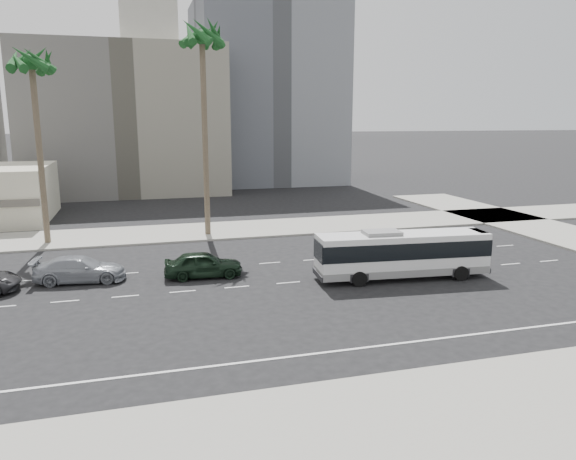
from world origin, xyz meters
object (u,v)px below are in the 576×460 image
object	(u,v)px
car_a	(203,264)
palm_mid	(32,67)
car_b	(80,269)
palm_near	(202,42)
city_bus	(402,253)

from	to	relation	value
car_a	palm_mid	xyz separation A→B (m)	(-10.24, 11.77, 12.09)
car_a	car_b	xyz separation A→B (m)	(-6.98, 1.00, -0.04)
palm_near	car_a	bearing A→B (deg)	-98.63
car_b	palm_mid	size ratio (longest dim) A/B	0.36
palm_near	palm_mid	world-z (taller)	palm_near
city_bus	car_b	xyz separation A→B (m)	(-18.23, 4.39, -0.79)
city_bus	palm_near	size ratio (longest dim) A/B	0.63
palm_near	city_bus	bearing A→B (deg)	-57.61
palm_mid	car_a	bearing A→B (deg)	-48.96
car_a	palm_near	distance (m)	18.35
car_b	palm_mid	bearing A→B (deg)	22.68
city_bus	palm_near	distance (m)	22.21
car_a	palm_mid	bearing A→B (deg)	44.91
car_a	palm_mid	world-z (taller)	palm_mid
car_b	palm_near	xyz separation A→B (m)	(8.73, 10.57, 14.17)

